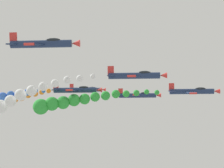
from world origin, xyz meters
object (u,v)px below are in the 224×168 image
Objects in this scene: airplane_left_inner at (138,95)px; airplane_left_outer at (76,90)px; airplane_lead at (192,91)px; airplane_trailing at (42,44)px; airplane_right_inner at (135,76)px; airplane_right_outer at (86,90)px.

airplane_left_inner is 1.00× the size of airplane_left_outer.
airplane_lead is 1.00× the size of airplane_trailing.
airplane_trailing is at bearing -48.35° from airplane_right_inner.
airplane_left_inner is 25.12m from airplane_right_inner.
airplane_lead is 37.45m from airplane_right_outer.
airplane_right_outer is (-26.82, -25.75, 4.45)m from airplane_lead.
airplane_right_inner reaches higher than airplane_left_outer.
airplane_right_inner is 1.00× the size of airplane_left_outer.
airplane_left_outer is at bearing 3.21° from airplane_right_outer.
airplane_trailing reaches higher than airplane_right_inner.
airplane_right_outer is at bearing -179.37° from airplane_trailing.
airplane_right_inner is 1.00× the size of airplane_right_outer.
airplane_left_inner is at bearing 159.21° from airplane_trailing.
airplane_trailing is (11.98, -13.47, 2.68)m from airplane_right_inner.
airplane_lead is 17.02m from airplane_right_inner.
airplane_right_outer reaches higher than airplane_left_outer.
airplane_trailing is at bearing -46.07° from airplane_lead.
airplane_trailing is at bearing -2.21° from airplane_left_outer.
airplane_right_outer is 1.00× the size of airplane_trailing.
airplane_left_inner is 1.00× the size of airplane_right_outer.
airplane_right_inner is at bearing 19.74° from airplane_right_outer.
airplane_lead is 35.19m from airplane_trailing.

